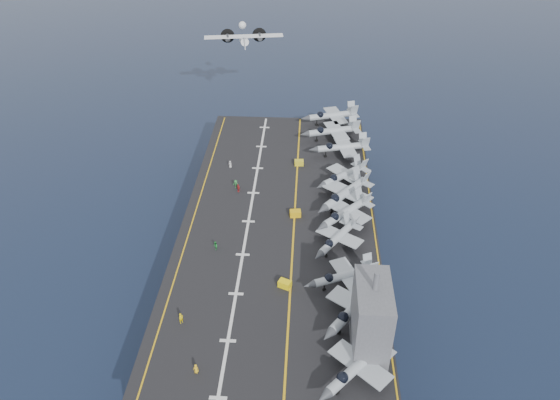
# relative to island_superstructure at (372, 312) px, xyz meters

# --- Properties ---
(ground) EXTENTS (500.00, 500.00, 0.00)m
(ground) POSITION_rel_island_superstructure_xyz_m (-15.00, 30.00, -17.90)
(ground) COLOR #142135
(ground) RESTS_ON ground
(hull) EXTENTS (36.00, 90.00, 10.00)m
(hull) POSITION_rel_island_superstructure_xyz_m (-15.00, 30.00, -12.90)
(hull) COLOR #56595E
(hull) RESTS_ON ground
(flight_deck) EXTENTS (38.00, 92.00, 0.40)m
(flight_deck) POSITION_rel_island_superstructure_xyz_m (-15.00, 30.00, -7.70)
(flight_deck) COLOR black
(flight_deck) RESTS_ON hull
(foul_line) EXTENTS (0.35, 90.00, 0.02)m
(foul_line) POSITION_rel_island_superstructure_xyz_m (-12.00, 30.00, -7.48)
(foul_line) COLOR gold
(foul_line) RESTS_ON flight_deck
(landing_centerline) EXTENTS (0.50, 90.00, 0.02)m
(landing_centerline) POSITION_rel_island_superstructure_xyz_m (-21.00, 30.00, -7.48)
(landing_centerline) COLOR silver
(landing_centerline) RESTS_ON flight_deck
(deck_edge_port) EXTENTS (0.25, 90.00, 0.02)m
(deck_edge_port) POSITION_rel_island_superstructure_xyz_m (-32.00, 30.00, -7.48)
(deck_edge_port) COLOR gold
(deck_edge_port) RESTS_ON flight_deck
(deck_edge_stbd) EXTENTS (0.25, 90.00, 0.02)m
(deck_edge_stbd) POSITION_rel_island_superstructure_xyz_m (3.50, 30.00, -7.48)
(deck_edge_stbd) COLOR gold
(deck_edge_stbd) RESTS_ON flight_deck
(island_superstructure) EXTENTS (5.00, 10.00, 15.00)m
(island_superstructure) POSITION_rel_island_superstructure_xyz_m (0.00, 0.00, 0.00)
(island_superstructure) COLOR #56595E
(island_superstructure) RESTS_ON flight_deck
(fighter_jet_0) EXTENTS (16.46, 16.78, 4.90)m
(fighter_jet_0) POSITION_rel_island_superstructure_xyz_m (-2.05, -5.53, -5.05)
(fighter_jet_0) COLOR gray
(fighter_jet_0) RESTS_ON flight_deck
(fighter_jet_1) EXTENTS (16.56, 17.68, 5.11)m
(fighter_jet_1) POSITION_rel_island_superstructure_xyz_m (-1.75, 5.67, -4.94)
(fighter_jet_1) COLOR #8D949D
(fighter_jet_1) RESTS_ON flight_deck
(fighter_jet_2) EXTENTS (15.53, 13.31, 4.55)m
(fighter_jet_2) POSITION_rel_island_superstructure_xyz_m (-2.99, 13.13, -5.22)
(fighter_jet_2) COLOR #90989E
(fighter_jet_2) RESTS_ON flight_deck
(fighter_jet_3) EXTENTS (14.48, 15.71, 4.54)m
(fighter_jet_3) POSITION_rel_island_superstructure_xyz_m (-3.85, 23.26, -5.23)
(fighter_jet_3) COLOR #9099A0
(fighter_jet_3) RESTS_ON flight_deck
(fighter_jet_4) EXTENTS (16.56, 16.74, 4.91)m
(fighter_jet_4) POSITION_rel_island_superstructure_xyz_m (-2.08, 30.97, -5.05)
(fighter_jet_4) COLOR gray
(fighter_jet_4) RESTS_ON flight_deck
(fighter_jet_5) EXTENTS (17.87, 18.76, 5.44)m
(fighter_jet_5) POSITION_rel_island_superstructure_xyz_m (-1.94, 37.16, -4.78)
(fighter_jet_5) COLOR gray
(fighter_jet_5) RESTS_ON flight_deck
(fighter_jet_6) EXTENTS (16.45, 16.15, 4.81)m
(fighter_jet_6) POSITION_rel_island_superstructure_xyz_m (-1.86, 44.56, -5.10)
(fighter_jet_6) COLOR #8D949C
(fighter_jet_6) RESTS_ON flight_deck
(fighter_jet_7) EXTENTS (16.07, 12.55, 4.95)m
(fighter_jet_7) POSITION_rel_island_superstructure_xyz_m (-1.71, 56.74, -5.03)
(fighter_jet_7) COLOR gray
(fighter_jet_7) RESTS_ON flight_deck
(fighter_jet_8) EXTENTS (17.26, 13.98, 5.20)m
(fighter_jet_8) POSITION_rel_island_superstructure_xyz_m (-3.67, 64.51, -4.90)
(fighter_jet_8) COLOR #8F959E
(fighter_jet_8) RESTS_ON flight_deck
(tow_cart_a) EXTENTS (2.44, 2.06, 1.25)m
(tow_cart_a) POSITION_rel_island_superstructure_xyz_m (-12.97, 12.17, -6.88)
(tow_cart_a) COLOR yellow
(tow_cart_a) RESTS_ON flight_deck
(tow_cart_b) EXTENTS (2.32, 1.68, 1.29)m
(tow_cart_b) POSITION_rel_island_superstructure_xyz_m (-11.86, 32.32, -6.85)
(tow_cart_b) COLOR gold
(tow_cart_b) RESTS_ON flight_deck
(tow_cart_c) EXTENTS (2.11, 1.45, 1.22)m
(tow_cart_c) POSITION_rel_island_superstructure_xyz_m (-11.66, 51.99, -6.89)
(tow_cart_c) COLOR gold
(tow_cart_c) RESTS_ON flight_deck
(crew_0) EXTENTS (1.04, 0.76, 1.61)m
(crew_0) POSITION_rel_island_superstructure_xyz_m (-24.72, -5.96, -6.69)
(crew_0) COLOR yellow
(crew_0) RESTS_ON flight_deck
(crew_1) EXTENTS (1.41, 1.39, 1.98)m
(crew_1) POSITION_rel_island_superstructure_xyz_m (-28.73, 3.20, -6.51)
(crew_1) COLOR #DDBE0C
(crew_1) RESTS_ON flight_deck
(crew_2) EXTENTS (0.69, 1.03, 1.71)m
(crew_2) POSITION_rel_island_superstructure_xyz_m (-26.15, 21.27, -6.65)
(crew_2) COLOR green
(crew_2) RESTS_ON flight_deck
(crew_3) EXTENTS (1.24, 0.94, 1.88)m
(crew_3) POSITION_rel_island_superstructure_xyz_m (-24.92, 41.78, -6.56)
(crew_3) COLOR #297F35
(crew_3) RESTS_ON flight_deck
(crew_4) EXTENTS (1.32, 1.33, 1.87)m
(crew_4) POSITION_rel_island_superstructure_xyz_m (-24.22, 40.38, -6.56)
(crew_4) COLOR red
(crew_4) RESTS_ON flight_deck
(crew_5) EXTENTS (1.22, 1.11, 1.69)m
(crew_5) POSITION_rel_island_superstructure_xyz_m (-27.20, 50.00, -6.66)
(crew_5) COLOR silver
(crew_5) RESTS_ON flight_deck
(transport_plane) EXTENTS (22.83, 17.31, 4.93)m
(transport_plane) POSITION_rel_island_superstructure_xyz_m (-27.67, 87.73, 8.95)
(transport_plane) COLOR silver
(fighter_jet_9) EXTENTS (17.26, 13.98, 5.20)m
(fighter_jet_9) POSITION_rel_island_superstructure_xyz_m (-3.67, 73.00, -4.90)
(fighter_jet_9) COLOR #8F959E
(fighter_jet_9) RESTS_ON flight_deck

